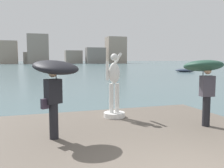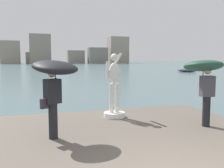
{
  "view_description": "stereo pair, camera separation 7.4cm",
  "coord_description": "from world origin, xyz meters",
  "px_view_note": "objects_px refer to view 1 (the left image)",
  "views": [
    {
      "loc": [
        -2.53,
        -3.1,
        2.37
      ],
      "look_at": [
        0.0,
        4.59,
        1.55
      ],
      "focal_mm": 40.17,
      "sensor_mm": 36.0,
      "label": 1
    },
    {
      "loc": [
        -2.46,
        -3.12,
        2.37
      ],
      "look_at": [
        0.0,
        4.59,
        1.55
      ],
      "focal_mm": 40.17,
      "sensor_mm": 36.0,
      "label": 2
    }
  ],
  "objects_px": {
    "onlooker_left": "(55,75)",
    "onlooker_right": "(204,72)",
    "boat_mid": "(185,70)",
    "boat_near": "(61,69)",
    "statue_white_figure": "(114,92)"
  },
  "relations": [
    {
      "from": "statue_white_figure",
      "to": "onlooker_right",
      "type": "xyz_separation_m",
      "value": [
        2.11,
        -1.87,
        0.73
      ]
    },
    {
      "from": "onlooker_left",
      "to": "boat_near",
      "type": "distance_m",
      "value": 42.46
    },
    {
      "from": "onlooker_right",
      "to": "boat_mid",
      "type": "distance_m",
      "value": 38.94
    },
    {
      "from": "statue_white_figure",
      "to": "boat_near",
      "type": "xyz_separation_m",
      "value": [
        3.09,
        40.46,
        -0.88
      ]
    },
    {
      "from": "onlooker_left",
      "to": "onlooker_right",
      "type": "xyz_separation_m",
      "value": [
        4.19,
        -0.22,
        0.02
      ]
    },
    {
      "from": "boat_near",
      "to": "boat_mid",
      "type": "bearing_deg",
      "value": -25.79
    },
    {
      "from": "onlooker_left",
      "to": "boat_near",
      "type": "relative_size",
      "value": 0.58
    },
    {
      "from": "statue_white_figure",
      "to": "onlooker_right",
      "type": "distance_m",
      "value": 2.91
    },
    {
      "from": "onlooker_left",
      "to": "onlooker_right",
      "type": "bearing_deg",
      "value": -2.95
    },
    {
      "from": "onlooker_right",
      "to": "boat_mid",
      "type": "height_order",
      "value": "onlooker_right"
    },
    {
      "from": "onlooker_right",
      "to": "boat_near",
      "type": "distance_m",
      "value": 42.37
    },
    {
      "from": "onlooker_left",
      "to": "boat_mid",
      "type": "relative_size",
      "value": 0.57
    },
    {
      "from": "onlooker_right",
      "to": "boat_near",
      "type": "xyz_separation_m",
      "value": [
        0.98,
        42.33,
        -1.61
      ]
    },
    {
      "from": "statue_white_figure",
      "to": "onlooker_left",
      "type": "distance_m",
      "value": 2.76
    },
    {
      "from": "onlooker_left",
      "to": "statue_white_figure",
      "type": "bearing_deg",
      "value": 38.44
    }
  ]
}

